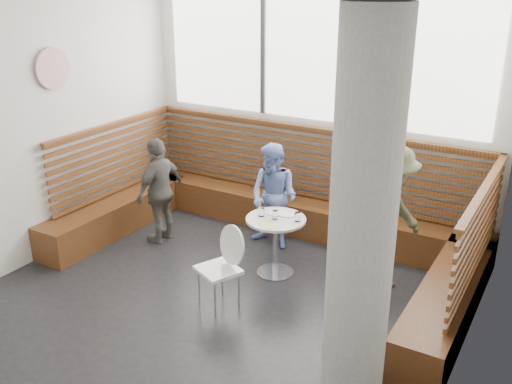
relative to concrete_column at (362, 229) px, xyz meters
The scene contains 15 objects.
room 1.95m from the concrete_column, 161.90° to the left, with size 5.00×5.00×3.20m.
booth 3.24m from the concrete_column, 127.94° to the left, with size 5.00×2.50×1.44m.
concrete_column is the anchor object (origin of this frame).
wall_art 4.48m from the concrete_column, 166.94° to the left, with size 0.50×0.50×0.03m, color white.
cafe_table 2.52m from the concrete_column, 134.55° to the left, with size 0.70×0.70×0.72m.
cafe_chair 2.20m from the concrete_column, 157.12° to the left, with size 0.43×0.42×0.90m.
adult_man 2.11m from the concrete_column, 101.50° to the left, with size 1.10×0.63×1.70m, color #4C5337.
child_back 3.16m from the concrete_column, 131.02° to the left, with size 0.67×0.52×1.38m, color #7C95D7.
child_left 3.85m from the concrete_column, 153.46° to the left, with size 0.83×0.34×1.41m, color #595751.
plate_near 2.57m from the concrete_column, 133.70° to the left, with size 0.21×0.21×0.01m, color white.
plate_far 2.50m from the concrete_column, 130.94° to the left, with size 0.18×0.18×0.01m, color white.
glass_left 2.52m from the concrete_column, 138.07° to the left, with size 0.07×0.07×0.11m, color white.
glass_mid 2.40m from the concrete_column, 134.93° to the left, with size 0.07×0.07×0.10m, color white.
glass_right 2.30m from the concrete_column, 128.79° to the left, with size 0.07×0.07×0.11m, color white.
menu_card 2.29m from the concrete_column, 138.54° to the left, with size 0.21×0.15×0.00m, color #A5C64C.
Camera 1 is at (3.11, -4.30, 3.36)m, focal length 40.00 mm.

